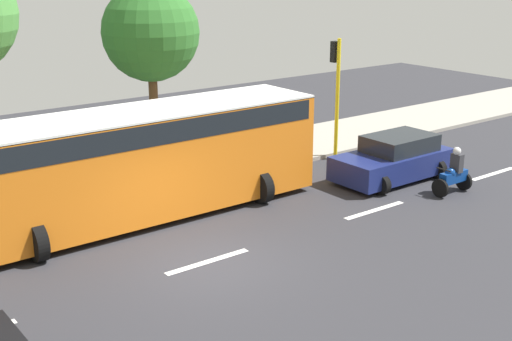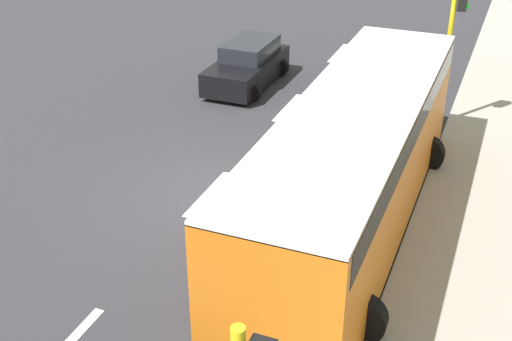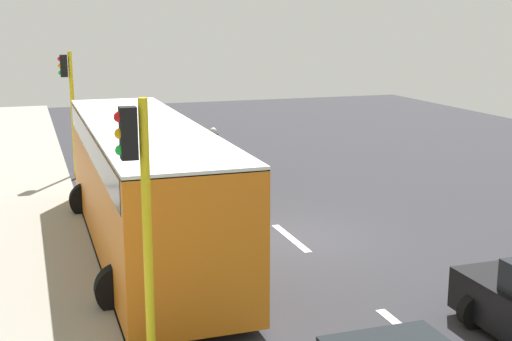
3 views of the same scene
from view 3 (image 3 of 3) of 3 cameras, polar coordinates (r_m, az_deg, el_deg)
The scene contains 11 objects.
ground_plane at distance 18.16m, azimuth 2.88°, elevation -5.73°, with size 40.00×60.00×0.10m, color #2D2D33.
sidewalk at distance 16.98m, azimuth -19.88°, elevation -7.35°, with size 4.00×60.00×0.15m, color #9E998E.
lane_stripe_far_north at distance 29.30m, azimuth -5.71°, elevation 1.34°, with size 0.20×2.40×0.01m, color white.
lane_stripe_north at distance 23.62m, azimuth -2.44°, elevation -1.30°, with size 0.20×2.40×0.01m, color white.
lane_stripe_mid at distance 18.14m, azimuth 2.88°, elevation -5.57°, with size 0.20×2.40×0.01m, color white.
lane_stripe_south at distance 13.14m, azimuth 12.73°, elevation -13.13°, with size 0.20×2.40×0.01m, color white.
car_dark_blue at distance 25.68m, azimuth -7.92°, elevation 1.32°, with size 2.35×4.25×1.52m.
city_bus at distance 16.88m, azimuth -9.18°, elevation -0.61°, with size 3.20×11.00×3.16m.
motorcycle at distance 26.55m, azimuth -3.48°, elevation 1.63°, with size 0.60×1.30×1.53m.
traffic_light_corner at distance 10.30m, azimuth -9.55°, elevation -2.80°, with size 0.49×0.24×4.50m.
traffic_light_midblock at distance 25.13m, azimuth -15.12°, elevation 5.89°, with size 0.49×0.24×4.50m.
Camera 3 is at (6.35, 16.05, 5.60)m, focal length 48.59 mm.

